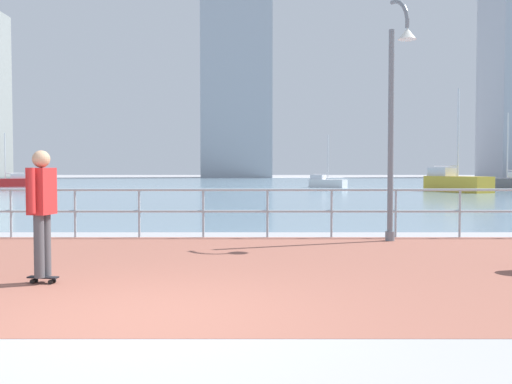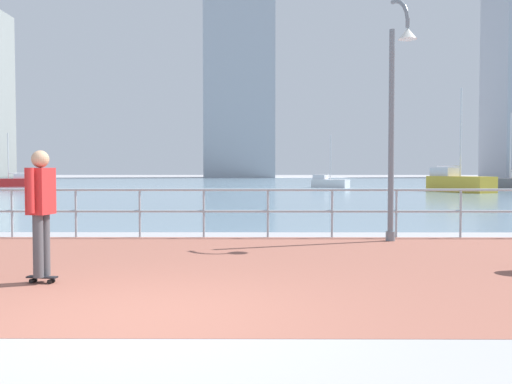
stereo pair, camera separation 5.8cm
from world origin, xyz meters
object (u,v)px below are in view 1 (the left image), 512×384
object	(u,v)px
lamppost	(395,108)
sailboat_teal	(326,182)
sailboat_ivory	(455,182)
sailboat_white	(508,183)
sailboat_blue	(7,182)
skateboarder	(41,204)

from	to	relation	value
lamppost	sailboat_teal	world-z (taller)	lamppost
sailboat_ivory	sailboat_white	distance (m)	5.97
sailboat_teal	sailboat_blue	bearing A→B (deg)	176.02
sailboat_blue	skateboarder	bearing A→B (deg)	-65.46
sailboat_white	skateboarder	bearing A→B (deg)	-122.40
sailboat_teal	sailboat_ivory	bearing A→B (deg)	-50.49
lamppost	sailboat_teal	xyz separation A→B (m)	(3.00, 34.75, -2.31)
sailboat_white	sailboat_blue	bearing A→B (deg)	169.08
lamppost	sailboat_white	size ratio (longest dim) A/B	0.88
sailboat_teal	sailboat_white	world-z (taller)	sailboat_white
skateboarder	sailboat_teal	distance (m)	39.88
skateboarder	sailboat_teal	size ratio (longest dim) A/B	0.39
lamppost	sailboat_ivory	xyz separation A→B (m)	(10.43, 25.74, -2.08)
sailboat_teal	sailboat_ivory	size ratio (longest dim) A/B	0.64
lamppost	skateboarder	world-z (taller)	lamppost
lamppost	sailboat_teal	distance (m)	34.95
sailboat_ivory	sailboat_white	bearing A→B (deg)	32.99
sailboat_teal	sailboat_white	size ratio (longest dim) A/B	0.78
skateboarder	sailboat_ivory	distance (m)	33.95
lamppost	skateboarder	bearing A→B (deg)	-143.30
sailboat_teal	sailboat_ivory	distance (m)	11.68
sailboat_teal	sailboat_ivory	xyz separation A→B (m)	(7.43, -9.01, 0.23)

